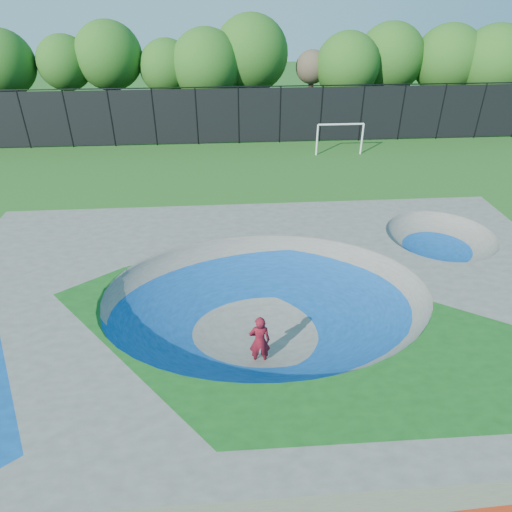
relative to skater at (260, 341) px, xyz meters
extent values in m
plane|color=#1D5116|center=(0.34, 1.69, -0.90)|extent=(120.00, 120.00, 0.00)
cube|color=gray|center=(0.34, 1.69, -0.15)|extent=(22.00, 14.00, 1.50)
imported|color=red|center=(0.00, 0.00, 0.00)|extent=(0.67, 0.45, 1.81)
cube|color=black|center=(0.00, 0.00, -0.88)|extent=(0.81, 0.35, 0.05)
cylinder|color=white|center=(5.54, 19.65, 0.13)|extent=(0.12, 0.12, 2.08)
cylinder|color=white|center=(8.65, 19.65, 0.13)|extent=(0.12, 0.12, 2.08)
cylinder|color=white|center=(7.10, 19.65, 1.17)|extent=(3.11, 0.12, 0.12)
cylinder|color=black|center=(-14.66, 22.69, 1.10)|extent=(0.09, 0.09, 4.00)
cylinder|color=black|center=(-11.66, 22.69, 1.10)|extent=(0.09, 0.09, 4.00)
cylinder|color=black|center=(-8.66, 22.69, 1.10)|extent=(0.09, 0.09, 4.00)
cylinder|color=black|center=(-5.66, 22.69, 1.10)|extent=(0.09, 0.09, 4.00)
cylinder|color=black|center=(-2.66, 22.69, 1.10)|extent=(0.09, 0.09, 4.00)
cylinder|color=black|center=(0.34, 22.69, 1.10)|extent=(0.09, 0.09, 4.00)
cylinder|color=black|center=(3.34, 22.69, 1.10)|extent=(0.09, 0.09, 4.00)
cylinder|color=black|center=(6.34, 22.69, 1.10)|extent=(0.09, 0.09, 4.00)
cylinder|color=black|center=(9.34, 22.69, 1.10)|extent=(0.09, 0.09, 4.00)
cylinder|color=black|center=(12.34, 22.69, 1.10)|extent=(0.09, 0.09, 4.00)
cylinder|color=black|center=(15.34, 22.69, 1.10)|extent=(0.09, 0.09, 4.00)
cylinder|color=black|center=(18.34, 22.69, 1.10)|extent=(0.09, 0.09, 4.00)
cube|color=black|center=(0.34, 22.69, 1.10)|extent=(48.00, 0.03, 3.80)
cylinder|color=black|center=(0.34, 22.69, 3.10)|extent=(48.00, 0.08, 0.08)
cylinder|color=#412C20|center=(-16.94, 26.89, 0.75)|extent=(0.44, 0.44, 3.31)
sphere|color=#245917|center=(-16.94, 26.89, 4.22)|extent=(4.82, 4.82, 4.82)
cylinder|color=#412C20|center=(-12.54, 27.41, 0.84)|extent=(0.44, 0.44, 3.49)
sphere|color=#245917|center=(-12.54, 27.41, 4.11)|extent=(4.05, 4.05, 4.05)
cylinder|color=#412C20|center=(-9.22, 27.54, 0.88)|extent=(0.44, 0.44, 3.57)
sphere|color=#245917|center=(-9.22, 27.54, 4.55)|extent=(5.03, 5.03, 5.03)
cylinder|color=#412C20|center=(-4.93, 27.43, 0.61)|extent=(0.44, 0.44, 3.03)
sphere|color=#245917|center=(-4.93, 27.43, 3.70)|extent=(4.19, 4.19, 4.19)
cylinder|color=#412C20|center=(-1.89, 26.89, 0.51)|extent=(0.44, 0.44, 2.83)
sphere|color=#245917|center=(-1.89, 26.89, 3.92)|extent=(5.33, 5.33, 5.33)
cylinder|color=#412C20|center=(1.61, 28.15, 0.71)|extent=(0.44, 0.44, 3.23)
sphere|color=#245917|center=(1.61, 28.15, 4.52)|extent=(5.85, 5.85, 5.85)
cylinder|color=#412C20|center=(6.49, 28.05, 0.75)|extent=(0.44, 0.44, 3.30)
sphere|color=brown|center=(6.49, 28.05, 3.50)|extent=(2.60, 2.60, 2.60)
cylinder|color=#412C20|center=(9.18, 27.28, 0.46)|extent=(0.44, 0.44, 2.73)
sphere|color=#245917|center=(9.18, 27.28, 3.71)|extent=(5.03, 5.03, 5.03)
cylinder|color=#412C20|center=(13.03, 28.75, 0.51)|extent=(0.44, 0.44, 2.83)
sphere|color=#245917|center=(13.03, 28.75, 4.00)|extent=(5.52, 5.52, 5.52)
cylinder|color=#412C20|center=(17.53, 27.86, 0.50)|extent=(0.44, 0.44, 2.81)
sphere|color=#245917|center=(17.53, 27.86, 3.95)|extent=(5.46, 5.46, 5.46)
cylinder|color=#412C20|center=(20.70, 26.60, 0.43)|extent=(0.44, 0.44, 2.67)
sphere|color=#245917|center=(20.70, 26.60, 3.90)|extent=(5.68, 5.68, 5.68)
camera|label=1|loc=(-0.91, -10.53, 9.45)|focal=32.00mm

